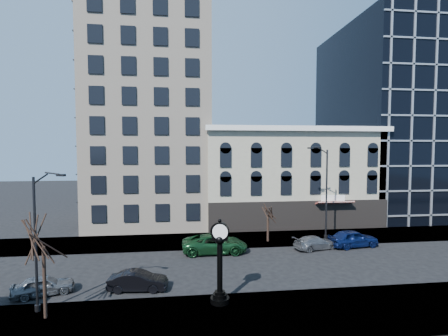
{
  "coord_description": "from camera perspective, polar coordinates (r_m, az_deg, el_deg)",
  "views": [
    {
      "loc": [
        -1.57,
        -25.95,
        9.73
      ],
      "look_at": [
        2.0,
        4.0,
        8.0
      ],
      "focal_mm": 26.0,
      "sensor_mm": 36.0,
      "label": 1
    }
  ],
  "objects": [
    {
      "name": "victorian_row",
      "position": [
        44.14,
        11.14,
        -1.63
      ],
      "size": [
        22.6,
        11.19,
        12.5
      ],
      "color": "#AEA88F",
      "rests_on": "ground"
    },
    {
      "name": "glass_office",
      "position": [
        57.79,
        28.98,
        7.11
      ],
      "size": [
        20.0,
        20.15,
        28.0
      ],
      "color": "black",
      "rests_on": "ground"
    },
    {
      "name": "car_far_a",
      "position": [
        31.37,
        -1.61,
        -13.16
      ],
      "size": [
        6.16,
        2.88,
        1.71
      ],
      "primitive_type": "imported",
      "rotation": [
        0.0,
        0.0,
        1.56
      ],
      "color": "#143F1E",
      "rests_on": "ground"
    },
    {
      "name": "bare_tree_near",
      "position": [
        21.19,
        -29.24,
        -9.59
      ],
      "size": [
        3.88,
        3.88,
        6.67
      ],
      "color": "#302018",
      "rests_on": "sidewalk_near"
    },
    {
      "name": "ground",
      "position": [
        27.75,
        -3.27,
        -17.24
      ],
      "size": [
        160.0,
        160.0,
        0.0
      ],
      "primitive_type": "plane",
      "color": "black",
      "rests_on": "ground"
    },
    {
      "name": "street_lamp_far",
      "position": [
        35.62,
        16.6,
        0.0
      ],
      "size": [
        2.63,
        0.52,
        10.15
      ],
      "rotation": [
        0.0,
        0.0,
        3.22
      ],
      "color": "black",
      "rests_on": "sidewalk_far"
    },
    {
      "name": "cream_tower",
      "position": [
        46.07,
        -12.76,
        15.22
      ],
      "size": [
        15.9,
        15.4,
        42.5
      ],
      "color": "beige",
      "rests_on": "ground"
    },
    {
      "name": "street_lamp_near",
      "position": [
        21.61,
        -29.21,
        -5.68
      ],
      "size": [
        2.1,
        0.99,
        8.48
      ],
      "rotation": [
        0.0,
        0.0,
        -0.36
      ],
      "color": "black",
      "rests_on": "sidewalk_near"
    },
    {
      "name": "sidewalk_far",
      "position": [
        35.33,
        -4.09,
        -12.61
      ],
      "size": [
        160.0,
        6.0,
        0.12
      ],
      "primitive_type": "cube",
      "color": "gray",
      "rests_on": "ground"
    },
    {
      "name": "car_far_b",
      "position": [
        33.67,
        15.76,
        -12.5
      ],
      "size": [
        4.71,
        2.81,
        1.28
      ],
      "primitive_type": "imported",
      "rotation": [
        0.0,
        0.0,
        1.82
      ],
      "color": "#595B60",
      "rests_on": "ground"
    },
    {
      "name": "car_far_c",
      "position": [
        35.55,
        21.73,
        -11.41
      ],
      "size": [
        5.25,
        2.71,
        1.71
      ],
      "primitive_type": "imported",
      "rotation": [
        0.0,
        0.0,
        1.71
      ],
      "color": "#0C194C",
      "rests_on": "ground"
    },
    {
      "name": "car_near_b",
      "position": [
        24.44,
        -14.88,
        -18.61
      ],
      "size": [
        4.11,
        1.71,
        1.32
      ],
      "primitive_type": "imported",
      "rotation": [
        0.0,
        0.0,
        1.49
      ],
      "color": "black",
      "rests_on": "ground"
    },
    {
      "name": "car_near_a",
      "position": [
        26.01,
        -29.17,
        -17.57
      ],
      "size": [
        4.11,
        2.74,
        1.3
      ],
      "primitive_type": "imported",
      "rotation": [
        0.0,
        0.0,
        1.92
      ],
      "color": "#595B60",
      "rests_on": "ground"
    },
    {
      "name": "bare_tree_far",
      "position": [
        34.39,
        7.75,
        -7.24
      ],
      "size": [
        2.59,
        2.59,
        4.45
      ],
      "color": "#302018",
      "rests_on": "sidewalk_far"
    },
    {
      "name": "street_clock",
      "position": [
        21.12,
        -0.75,
        -16.68
      ],
      "size": [
        1.2,
        1.2,
        5.31
      ],
      "rotation": [
        0.0,
        0.0,
        -0.27
      ],
      "color": "black",
      "rests_on": "sidewalk_near"
    },
    {
      "name": "sidewalk_near",
      "position": [
        20.45,
        -1.75,
        -24.94
      ],
      "size": [
        160.0,
        6.0,
        0.12
      ],
      "primitive_type": "cube",
      "color": "gray",
      "rests_on": "ground"
    }
  ]
}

